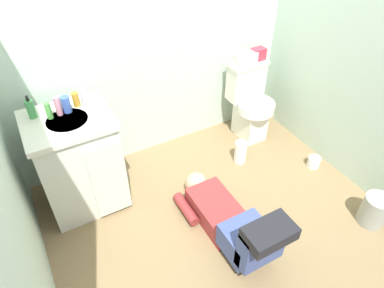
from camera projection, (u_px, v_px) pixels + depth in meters
The scene contains 18 objects.
ground_plane at pixel (212, 213), 2.78m from camera, with size 2.98×2.94×0.04m, color olive.
wall_back at pixel (150, 22), 2.68m from camera, with size 2.64×0.08×2.40m, color #B7D1BC.
wall_right at pixel (371, 35), 2.47m from camera, with size 0.08×1.94×2.40m, color #B7D1BC.
toilet at pixel (249, 103), 3.32m from camera, with size 0.36×0.46×0.75m.
vanity_cabinet at pixel (79, 162), 2.60m from camera, with size 0.60×0.53×0.82m.
faucet at pixel (60, 102), 2.41m from camera, with size 0.02×0.02×0.10m, color silver.
person_plumber at pixel (231, 221), 2.48m from camera, with size 0.39×1.06×0.52m.
tissue_box at pixel (245, 58), 3.08m from camera, with size 0.22×0.11×0.10m, color silver.
toiletry_bag at pixel (258, 54), 3.13m from camera, with size 0.12×0.09×0.11m, color #B22D3F.
soap_dispenser at pixel (31, 109), 2.31m from camera, with size 0.06×0.06×0.17m.
bottle_green at pixel (49, 111), 2.31m from camera, with size 0.04×0.04×0.12m, color #4FA047.
bottle_pink at pixel (58, 106), 2.34m from camera, with size 0.04×0.04×0.14m, color pink.
bottle_blue at pixel (66, 104), 2.37m from camera, with size 0.06×0.06×0.12m, color #3D5FB9.
bottle_amber at pixel (76, 99), 2.43m from camera, with size 0.05×0.05×0.11m, color gold.
bottle_clear at pixel (84, 96), 2.40m from camera, with size 0.05×0.05×0.18m, color silver.
trash_can at pixel (374, 210), 2.62m from camera, with size 0.20×0.20×0.25m, color #989D90.
paper_towel_roll at pixel (240, 152), 3.16m from camera, with size 0.11×0.11×0.22m, color white.
toilet_paper_roll at pixel (314, 162), 3.14m from camera, with size 0.11×0.11×0.10m, color white.
Camera 1 is at (-1.00, -1.48, 2.19)m, focal length 32.37 mm.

